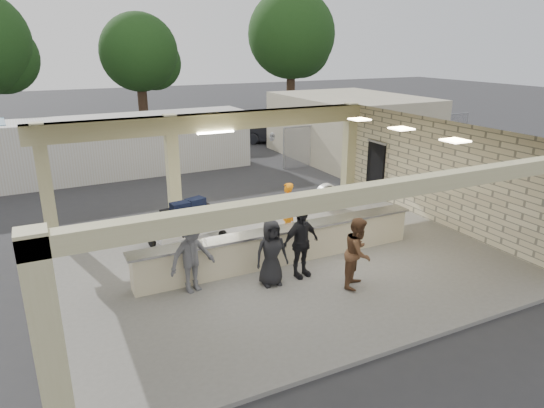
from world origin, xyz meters
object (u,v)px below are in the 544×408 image
drum_fan (327,195)px  passenger_a (358,252)px  passenger_d (271,253)px  baggage_counter (282,245)px  baggage_handler (287,209)px  container_white (115,146)px  passenger_b (301,243)px  passenger_c (192,256)px  car_white_a (315,133)px  car_dark (277,131)px  car_white_b (324,130)px  luggage_cart (186,221)px

drum_fan → passenger_a: bearing=-114.0°
passenger_a → passenger_d: bearing=111.4°
baggage_counter → passenger_d: (-0.82, -1.00, 0.34)m
baggage_handler → container_white: 10.72m
baggage_handler → passenger_a: size_ratio=0.93×
passenger_a → passenger_b: size_ratio=0.96×
passenger_c → passenger_b: bearing=-23.4°
car_white_a → passenger_d: bearing=129.2°
baggage_counter → passenger_a: size_ratio=4.67×
passenger_c → car_dark: passenger_c is taller
passenger_b → passenger_d: passenger_b is taller
drum_fan → passenger_c: (-6.24, -3.92, 0.44)m
car_white_b → baggage_handler: bearing=171.3°
car_white_b → car_dark: (-2.96, 0.63, 0.06)m
passenger_b → container_white: size_ratio=0.15×
container_white → car_white_a: bearing=6.6°
passenger_a → passenger_b: bearing=92.9°
luggage_cart → car_white_b: luggage_cart is taller
passenger_c → container_white: 12.45m
car_dark → luggage_cart: bearing=177.1°
passenger_a → car_white_a: passenger_a is taller
passenger_c → container_white: container_white is taller
passenger_d → passenger_c: bearing=169.8°
baggage_handler → car_dark: size_ratio=0.36×
passenger_c → passenger_d: 1.91m
drum_fan → baggage_handler: baggage_handler is taller
passenger_a → car_white_a: (8.20, 15.65, -0.22)m
passenger_b → car_white_a: bearing=48.9°
passenger_c → car_white_a: 18.48m
passenger_a → baggage_counter: bearing=76.9°
passenger_b → passenger_d: (-0.85, -0.06, -0.08)m
passenger_b → container_white: bearing=91.6°
baggage_handler → car_white_b: (9.54, 13.06, -0.23)m
car_white_a → baggage_counter: bearing=129.6°
passenger_d → baggage_handler: bearing=60.8°
baggage_handler → passenger_a: passenger_a is taller
baggage_counter → passenger_d: 1.34m
luggage_cart → passenger_d: passenger_d is taller
baggage_counter → container_white: 12.20m
luggage_cart → car_white_a: size_ratio=0.48×
passenger_b → passenger_c: passenger_c is taller
passenger_b → baggage_counter: bearing=83.2°
passenger_d → car_white_a: (10.04, 14.66, -0.18)m
passenger_c → container_white: bearing=74.6°
baggage_handler → passenger_b: bearing=2.2°
passenger_c → car_dark: bearing=43.0°
passenger_b → car_dark: bearing=56.1°
drum_fan → passenger_c: bearing=-146.6°
passenger_b → container_white: (-2.40, 12.89, 0.33)m
passenger_d → car_white_b: bearing=59.3°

